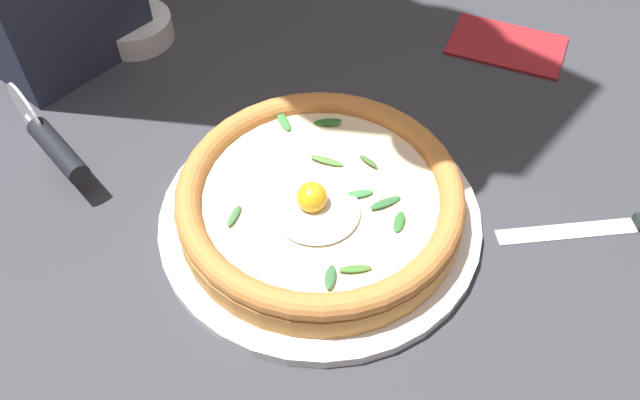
{
  "coord_description": "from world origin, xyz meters",
  "views": [
    {
      "loc": [
        0.22,
        -0.34,
        0.5
      ],
      "look_at": [
        0.01,
        -0.02,
        0.03
      ],
      "focal_mm": 36.11,
      "sensor_mm": 36.0,
      "label": 1
    }
  ],
  "objects_px": {
    "pizza": "(320,199)",
    "side_bowl": "(134,29)",
    "pizza_cutter": "(49,140)",
    "folded_napkin": "(507,44)",
    "table_knife": "(639,223)"
  },
  "relations": [
    {
      "from": "pizza",
      "to": "table_knife",
      "type": "xyz_separation_m",
      "value": [
        0.26,
        0.16,
        -0.03
      ]
    },
    {
      "from": "side_bowl",
      "to": "pizza_cutter",
      "type": "distance_m",
      "value": 0.23
    },
    {
      "from": "side_bowl",
      "to": "folded_napkin",
      "type": "xyz_separation_m",
      "value": [
        0.4,
        0.24,
        -0.01
      ]
    },
    {
      "from": "pizza",
      "to": "folded_napkin",
      "type": "distance_m",
      "value": 0.37
    },
    {
      "from": "pizza",
      "to": "side_bowl",
      "type": "xyz_separation_m",
      "value": [
        -0.36,
        0.12,
        -0.02
      ]
    },
    {
      "from": "pizza",
      "to": "side_bowl",
      "type": "distance_m",
      "value": 0.38
    },
    {
      "from": "pizza_cutter",
      "to": "pizza",
      "type": "bearing_deg",
      "value": 17.34
    },
    {
      "from": "pizza",
      "to": "side_bowl",
      "type": "height_order",
      "value": "pizza"
    },
    {
      "from": "folded_napkin",
      "to": "pizza",
      "type": "bearing_deg",
      "value": -97.53
    },
    {
      "from": "pizza",
      "to": "table_knife",
      "type": "height_order",
      "value": "pizza"
    },
    {
      "from": "pizza_cutter",
      "to": "table_knife",
      "type": "xyz_separation_m",
      "value": [
        0.54,
        0.25,
        -0.03
      ]
    },
    {
      "from": "side_bowl",
      "to": "table_knife",
      "type": "bearing_deg",
      "value": 3.7
    },
    {
      "from": "pizza_cutter",
      "to": "folded_napkin",
      "type": "height_order",
      "value": "pizza_cutter"
    },
    {
      "from": "side_bowl",
      "to": "table_knife",
      "type": "relative_size",
      "value": 0.54
    },
    {
      "from": "side_bowl",
      "to": "pizza_cutter",
      "type": "relative_size",
      "value": 0.65
    }
  ]
}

